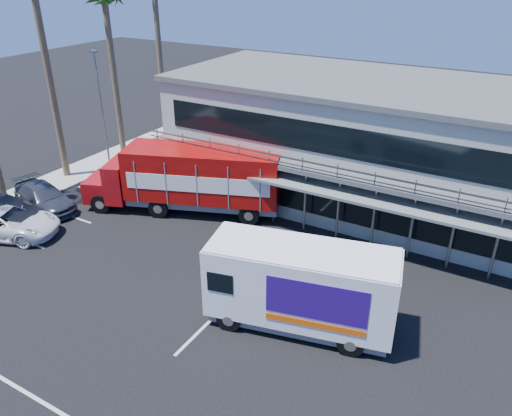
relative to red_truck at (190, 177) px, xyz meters
The scene contains 11 objects.
ground 9.73m from the red_truck, 60.03° to the right, with size 120.00×120.00×0.00m, color black.
building 10.36m from the red_truck, 40.95° to the left, with size 22.40×12.00×7.30m.
curb_strip 10.70m from the red_truck, 167.79° to the right, with size 3.00×32.00×0.16m, color #A5A399.
palm_e 13.90m from the red_truck, 154.36° to the left, with size 2.80×2.80×12.25m.
light_pole_far 10.14m from the red_truck, 163.63° to the left, with size 0.50×0.25×8.09m.
red_truck is the anchor object (origin of this frame).
white_van 11.82m from the red_truck, 31.78° to the right, with size 7.78×4.11×3.62m.
parked_car_b 10.54m from the red_truck, 137.86° to the right, with size 1.78×5.12×1.69m, color black.
parked_car_c 10.17m from the red_truck, 132.61° to the right, with size 2.58×5.59×1.55m, color white.
parked_car_d 8.94m from the red_truck, 151.46° to the right, with size 2.05×5.05×1.46m, color #313741.
parked_car_e 5.59m from the red_truck, 151.54° to the left, with size 1.75×4.36×1.48m, color gray.
Camera 1 is at (11.86, -12.88, 13.53)m, focal length 35.00 mm.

